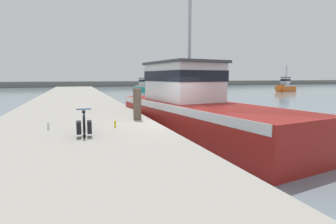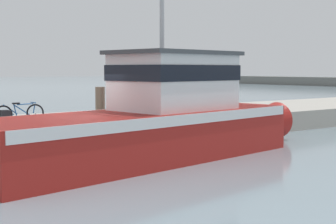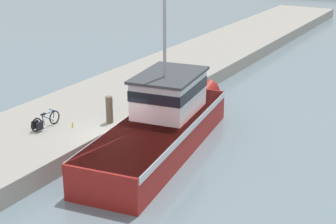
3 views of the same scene
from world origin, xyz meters
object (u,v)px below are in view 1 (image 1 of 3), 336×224
object	(u,v)px
water_bottle_by_bike	(48,126)
boat_orange_near	(286,86)
fishing_boat_main	(191,107)
boat_green_anchored	(145,87)
mooring_post	(137,104)
water_bottle_on_curb	(115,124)
bicycle_touring	(84,124)

from	to	relation	value
water_bottle_by_bike	boat_orange_near	bearing A→B (deg)	37.44
fishing_boat_main	boat_orange_near	xyz separation A→B (m)	(29.68, 25.60, -0.29)
boat_green_anchored	mooring_post	distance (m)	34.68
fishing_boat_main	mooring_post	bearing A→B (deg)	-176.94
water_bottle_by_bike	boat_green_anchored	bearing A→B (deg)	70.49
boat_green_anchored	water_bottle_on_curb	size ratio (longest dim) A/B	25.85
mooring_post	water_bottle_by_bike	xyz separation A→B (m)	(-3.11, -0.94, -0.51)
water_bottle_on_curb	boat_green_anchored	bearing A→B (deg)	73.76
boat_orange_near	bicycle_touring	bearing A→B (deg)	110.40
bicycle_touring	fishing_boat_main	bearing A→B (deg)	32.00
boat_green_anchored	boat_orange_near	distance (m)	24.27
bicycle_touring	boat_orange_near	bearing A→B (deg)	41.62
water_bottle_on_curb	boat_orange_near	bearing A→B (deg)	39.51
water_bottle_by_bike	bicycle_touring	bearing A→B (deg)	-48.00
boat_orange_near	mooring_post	size ratio (longest dim) A/B	4.17
boat_green_anchored	water_bottle_on_curb	world-z (taller)	boat_green_anchored
fishing_boat_main	boat_orange_near	bearing A→B (deg)	32.37
boat_orange_near	water_bottle_on_curb	size ratio (longest dim) A/B	22.33
boat_orange_near	bicycle_touring	xyz separation A→B (m)	(-34.26, -28.23, 0.25)
boat_green_anchored	bicycle_touring	xyz separation A→B (m)	(-11.13, -35.58, 0.28)
fishing_boat_main	mooring_post	xyz separation A→B (m)	(-2.53, -0.51, 0.25)
bicycle_touring	mooring_post	size ratio (longest dim) A/B	1.39
fishing_boat_main	water_bottle_by_bike	bearing A→B (deg)	-173.97
fishing_boat_main	bicycle_touring	distance (m)	5.28
boat_orange_near	bicycle_touring	distance (m)	44.39
bicycle_touring	mooring_post	bearing A→B (deg)	48.01
fishing_boat_main	mooring_post	world-z (taller)	fishing_boat_main
boat_orange_near	fishing_boat_main	bearing A→B (deg)	111.69
mooring_post	water_bottle_on_curb	bearing A→B (deg)	-128.62
water_bottle_by_bike	water_bottle_on_curb	bearing A→B (deg)	-10.54
bicycle_touring	water_bottle_by_bike	world-z (taller)	bicycle_touring
mooring_post	bicycle_touring	bearing A→B (deg)	-134.13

